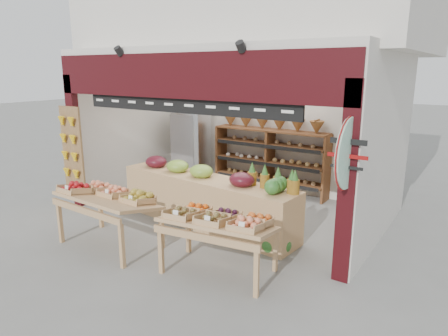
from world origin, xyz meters
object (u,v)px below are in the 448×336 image
at_px(refrigerator, 192,147).
at_px(display_table_left, 107,197).
at_px(watermelon_pile, 275,235).
at_px(display_table_right, 219,220).
at_px(mid_counter, 206,199).
at_px(back_shelving, 270,144).
at_px(cardboard_stack, 178,181).

bearing_deg(refrigerator, display_table_left, -84.24).
height_order(refrigerator, watermelon_pile, refrigerator).
bearing_deg(refrigerator, display_table_right, -58.02).
bearing_deg(watermelon_pile, display_table_right, -103.64).
xyz_separation_m(mid_counter, display_table_left, (-0.86, -1.48, 0.29)).
height_order(back_shelving, refrigerator, refrigerator).
xyz_separation_m(back_shelving, mid_counter, (0.01, -2.48, -0.62)).
relative_size(refrigerator, display_table_right, 1.13).
bearing_deg(mid_counter, cardboard_stack, 143.04).
xyz_separation_m(mid_counter, display_table_right, (1.18, -1.30, 0.28)).
bearing_deg(back_shelving, display_table_right, -72.57).
bearing_deg(watermelon_pile, back_shelving, 119.29).
xyz_separation_m(cardboard_stack, mid_counter, (1.82, -1.37, 0.27)).
distance_m(cardboard_stack, watermelon_pile, 3.61).
height_order(cardboard_stack, watermelon_pile, cardboard_stack).
relative_size(display_table_left, display_table_right, 1.01).
bearing_deg(mid_counter, display_table_right, -47.74).
bearing_deg(cardboard_stack, back_shelving, 31.44).
xyz_separation_m(back_shelving, watermelon_pile, (1.47, -2.61, -0.91)).
distance_m(cardboard_stack, display_table_right, 4.05).
bearing_deg(mid_counter, back_shelving, 90.13).
bearing_deg(back_shelving, refrigerator, -166.91).
distance_m(display_table_right, watermelon_pile, 1.32).
relative_size(display_table_left, watermelon_pile, 2.34).
xyz_separation_m(refrigerator, display_table_left, (1.05, -3.51, -0.14)).
height_order(back_shelving, cardboard_stack, back_shelving).
distance_m(refrigerator, display_table_left, 3.67).
bearing_deg(back_shelving, watermelon_pile, -60.71).
bearing_deg(display_table_right, refrigerator, 132.83).
relative_size(cardboard_stack, display_table_right, 0.61).
distance_m(display_table_left, display_table_right, 2.05).
height_order(display_table_right, watermelon_pile, display_table_right).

